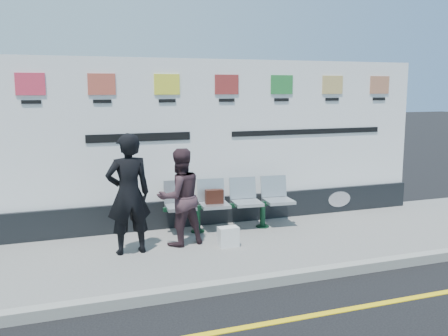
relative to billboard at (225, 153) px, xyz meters
The scene contains 10 objects.
ground 4.13m from the billboard, 97.40° to the right, with size 80.00×80.00×0.00m, color black.
pavement 1.98m from the billboard, 110.32° to the right, with size 14.00×3.00×0.12m, color slate.
kerb 3.19m from the billboard, 99.95° to the right, with size 14.00×0.18×0.14m, color gray.
yellow_line 4.13m from the billboard, 97.40° to the right, with size 14.00×0.10×0.01m, color yellow.
billboard is the anchor object (origin of this frame).
bench 1.20m from the billboard, 100.17° to the right, with size 2.29×0.59×0.49m, color #AFB4B8, non-canonical shape.
woman_left 2.38m from the billboard, 148.35° to the right, with size 0.67×0.44×1.84m, color black.
woman_right 1.68m from the billboard, 137.06° to the right, with size 0.76×0.59×1.56m, color #39252B.
handbag_brown 0.96m from the billboard, 126.64° to the right, with size 0.31×0.13×0.25m, color black.
carrier_bag_white 1.91m from the billboard, 108.33° to the right, with size 0.32×0.19×0.32m, color silver.
Camera 1 is at (-2.66, -4.74, 2.61)m, focal length 40.00 mm.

